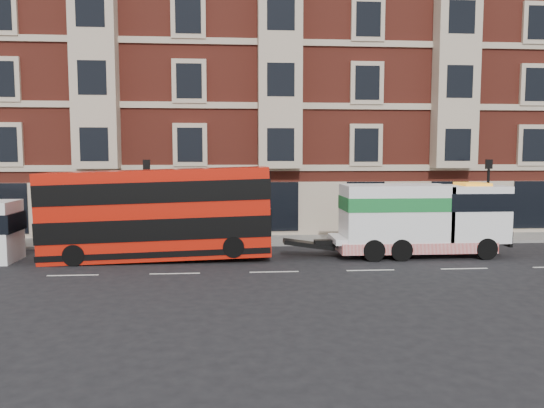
# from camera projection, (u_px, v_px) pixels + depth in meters

# --- Properties ---
(ground) EXTENTS (120.00, 120.00, 0.00)m
(ground) POSITION_uv_depth(u_px,v_px,m) (274.00, 272.00, 21.56)
(ground) COLOR black
(ground) RESTS_ON ground
(sidewalk) EXTENTS (90.00, 3.00, 0.15)m
(sidewalk) POSITION_uv_depth(u_px,v_px,m) (263.00, 240.00, 29.00)
(sidewalk) COLOR slate
(sidewalk) RESTS_ON ground
(victorian_terrace) EXTENTS (45.00, 12.00, 20.40)m
(victorian_terrace) POSITION_uv_depth(u_px,v_px,m) (264.00, 75.00, 35.54)
(victorian_terrace) COLOR maroon
(victorian_terrace) RESTS_ON ground
(lamp_post_west) EXTENTS (0.35, 0.15, 4.35)m
(lamp_post_west) POSITION_uv_depth(u_px,v_px,m) (147.00, 196.00, 27.00)
(lamp_post_west) COLOR black
(lamp_post_west) RESTS_ON sidewalk
(lamp_post_east) EXTENTS (0.35, 0.15, 4.35)m
(lamp_post_east) POSITION_uv_depth(u_px,v_px,m) (488.00, 194.00, 28.37)
(lamp_post_east) COLOR black
(lamp_post_east) RESTS_ON sidewalk
(double_decker_bus) EXTENTS (10.10, 2.32, 4.09)m
(double_decker_bus) POSITION_uv_depth(u_px,v_px,m) (157.00, 213.00, 23.79)
(double_decker_bus) COLOR red
(double_decker_bus) RESTS_ON ground
(tow_truck) EXTENTS (8.09, 2.39, 3.37)m
(tow_truck) POSITION_uv_depth(u_px,v_px,m) (418.00, 218.00, 24.74)
(tow_truck) COLOR white
(tow_truck) RESTS_ON ground
(pedestrian) EXTENTS (0.71, 0.63, 1.63)m
(pedestrian) POSITION_uv_depth(u_px,v_px,m) (19.00, 229.00, 26.99)
(pedestrian) COLOR #17212E
(pedestrian) RESTS_ON sidewalk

